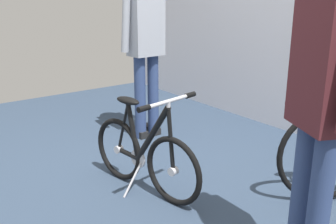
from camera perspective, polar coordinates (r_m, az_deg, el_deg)
ground_plane at (r=2.94m, az=-5.46°, el=-11.32°), size 6.06×6.06×0.00m
folding_bike_foreground at (r=2.80m, az=-3.57°, el=-6.14°), size 1.04×0.53×0.75m
visitor_near_wall at (r=3.75m, az=-3.33°, el=10.69°), size 0.29×0.54×1.70m
visitor_browsing at (r=1.92m, az=21.77°, el=1.87°), size 0.48×0.37×1.63m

